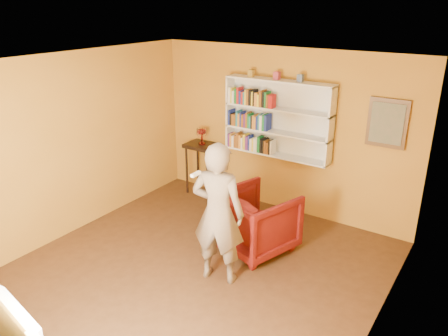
{
  "coord_description": "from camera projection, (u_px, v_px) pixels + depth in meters",
  "views": [
    {
      "loc": [
        3.03,
        -3.72,
        3.37
      ],
      "look_at": [
        0.04,
        0.75,
        1.28
      ],
      "focal_mm": 35.0,
      "sensor_mm": 36.0,
      "label": 1
    }
  ],
  "objects": [
    {
      "name": "bookshelf",
      "position": [
        279.0,
        118.0,
        6.97
      ],
      "size": [
        1.8,
        0.29,
        1.23
      ],
      "color": "white",
      "rests_on": "room_shell"
    },
    {
      "name": "television",
      "position": [
        26.0,
        328.0,
        3.56
      ],
      "size": [
        1.21,
        0.37,
        0.69
      ],
      "primitive_type": "imported",
      "rotation": [
        0.0,
        0.0,
        -0.18
      ],
      "color": "black",
      "rests_on": "tv_cabinet"
    },
    {
      "name": "game_remote",
      "position": [
        196.0,
        174.0,
        4.95
      ],
      "size": [
        0.04,
        0.15,
        0.04
      ],
      "primitive_type": "cube",
      "color": "white",
      "rests_on": "person"
    },
    {
      "name": "console_table",
      "position": [
        202.0,
        153.0,
        7.88
      ],
      "size": [
        0.58,
        0.44,
        0.95
      ],
      "color": "black",
      "rests_on": "ground"
    },
    {
      "name": "ornament_centre",
      "position": [
        277.0,
        76.0,
        6.7
      ],
      "size": [
        0.09,
        0.09,
        0.12
      ],
      "primitive_type": "cube",
      "color": "#AA3850",
      "rests_on": "bookshelf"
    },
    {
      "name": "armchair",
      "position": [
        256.0,
        221.0,
        6.16
      ],
      "size": [
        1.2,
        1.22,
        0.89
      ],
      "primitive_type": "imported",
      "rotation": [
        0.0,
        0.0,
        2.84
      ],
      "color": "#480506",
      "rests_on": "ground"
    },
    {
      "name": "person",
      "position": [
        218.0,
        214.0,
        5.34
      ],
      "size": [
        0.76,
        0.59,
        1.83
      ],
      "primitive_type": "imported",
      "rotation": [
        0.0,
        0.0,
        3.39
      ],
      "color": "#716253",
      "rests_on": "ground"
    },
    {
      "name": "ruby_lustre",
      "position": [
        202.0,
        133.0,
        7.74
      ],
      "size": [
        0.18,
        0.18,
        0.29
      ],
      "color": "maroon",
      "rests_on": "console_table"
    },
    {
      "name": "books_row_lower",
      "position": [
        251.0,
        143.0,
        7.28
      ],
      "size": [
        0.83,
        0.19,
        0.27
      ],
      "color": "#652878",
      "rests_on": "bookshelf"
    },
    {
      "name": "ornament_left",
      "position": [
        251.0,
        73.0,
        6.94
      ],
      "size": [
        0.08,
        0.08,
        0.11
      ],
      "primitive_type": "cube",
      "color": "#A88530",
      "rests_on": "bookshelf"
    },
    {
      "name": "framed_painting",
      "position": [
        387.0,
        123.0,
        6.09
      ],
      "size": [
        0.55,
        0.05,
        0.7
      ],
      "color": "#513417",
      "rests_on": "room_shell"
    },
    {
      "name": "books_row_middle",
      "position": [
        250.0,
        120.0,
        7.16
      ],
      "size": [
        0.73,
        0.19,
        0.26
      ],
      "color": "navy",
      "rests_on": "bookshelf"
    },
    {
      "name": "ornament_right",
      "position": [
        300.0,
        78.0,
        6.5
      ],
      "size": [
        0.08,
        0.08,
        0.11
      ],
      "primitive_type": "cube",
      "color": "slate",
      "rests_on": "bookshelf"
    },
    {
      "name": "room_shell",
      "position": [
        187.0,
        206.0,
        5.31
      ],
      "size": [
        5.3,
        5.8,
        2.88
      ],
      "color": "#3F2614",
      "rests_on": "ground"
    },
    {
      "name": "books_row_upper",
      "position": [
        252.0,
        98.0,
        7.01
      ],
      "size": [
        0.81,
        0.19,
        0.26
      ],
      "color": "white",
      "rests_on": "bookshelf"
    }
  ]
}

